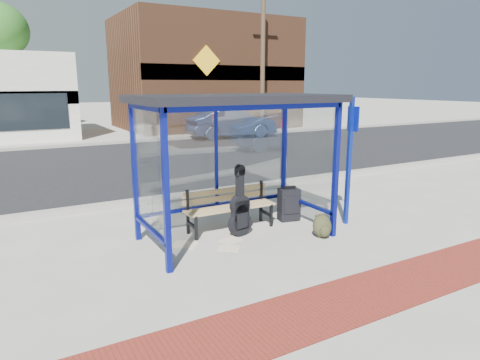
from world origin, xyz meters
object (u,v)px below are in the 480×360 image
bench (229,205)px  parked_car (232,123)px  backpack (323,227)px  fire_hydrant (283,124)px  guitar_bag (240,212)px  suitcase (289,205)px

bench → parked_car: bearing=62.2°
backpack → fire_hydrant: 17.48m
bench → parked_car: size_ratio=0.39×
bench → guitar_bag: size_ratio=1.43×
fire_hydrant → backpack: bearing=-122.8°
parked_car → fire_hydrant: parked_car is taller
bench → backpack: bearing=-43.7°
bench → parked_car: (6.56, 12.05, 0.27)m
parked_car → suitcase: bearing=160.1°
suitcase → fire_hydrant: 16.57m
bench → backpack: 1.70m
guitar_bag → parked_car: 14.07m
suitcase → fire_hydrant: (9.42, 13.63, 0.04)m
parked_car → fire_hydrant: 4.37m
bench → parked_car: parked_car is taller
suitcase → backpack: 1.07m
guitar_bag → suitcase: guitar_bag is taller
fire_hydrant → parked_car: bearing=-160.4°
backpack → guitar_bag: bearing=162.0°
guitar_bag → backpack: 1.45m
bench → backpack: bench is taller
parked_car → fire_hydrant: bearing=-66.7°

